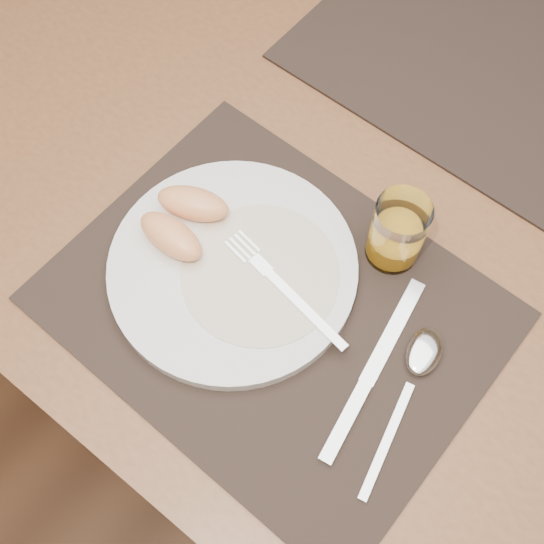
{
  "coord_description": "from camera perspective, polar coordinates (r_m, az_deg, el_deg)",
  "views": [
    {
      "loc": [
        0.19,
        -0.45,
        1.42
      ],
      "look_at": [
        -0.01,
        -0.2,
        0.77
      ],
      "focal_mm": 45.0,
      "sensor_mm": 36.0,
      "label": 1
    }
  ],
  "objects": [
    {
      "name": "ground",
      "position": [
        1.5,
        4.82,
        -7.82
      ],
      "size": [
        5.0,
        5.0,
        0.0
      ],
      "primitive_type": "plane",
      "color": "brown",
      "rests_on": "ground"
    },
    {
      "name": "table",
      "position": [
        0.9,
        8.04,
        5.74
      ],
      "size": [
        1.4,
        0.9,
        0.75
      ],
      "color": "brown",
      "rests_on": "ground"
    },
    {
      "name": "placemat_near",
      "position": [
        0.73,
        0.14,
        -2.89
      ],
      "size": [
        0.46,
        0.36,
        0.0
      ],
      "primitive_type": "cube",
      "rotation": [
        0.0,
        0.0,
        -0.03
      ],
      "color": "#2D221C",
      "rests_on": "table"
    },
    {
      "name": "placemat_far",
      "position": [
        0.96,
        17.19,
        16.59
      ],
      "size": [
        0.46,
        0.36,
        0.0
      ],
      "primitive_type": "cube",
      "rotation": [
        0.0,
        0.0,
        -0.02
      ],
      "color": "#2D221C",
      "rests_on": "table"
    },
    {
      "name": "plate",
      "position": [
        0.74,
        -3.3,
        0.35
      ],
      "size": [
        0.27,
        0.27,
        0.02
      ],
      "primitive_type": "cylinder",
      "color": "white",
      "rests_on": "placemat_near"
    },
    {
      "name": "plate_dressing",
      "position": [
        0.72,
        -1.0,
        -0.09
      ],
      "size": [
        0.17,
        0.17,
        0.0
      ],
      "color": "white",
      "rests_on": "plate"
    },
    {
      "name": "fork",
      "position": [
        0.72,
        0.34,
        -0.71
      ],
      "size": [
        0.17,
        0.05,
        0.0
      ],
      "color": "silver",
      "rests_on": "plate"
    },
    {
      "name": "knife",
      "position": [
        0.7,
        7.86,
        -9.17
      ],
      "size": [
        0.05,
        0.22,
        0.01
      ],
      "color": "silver",
      "rests_on": "placemat_near"
    },
    {
      "name": "spoon",
      "position": [
        0.71,
        12.2,
        -7.53
      ],
      "size": [
        0.06,
        0.19,
        0.01
      ],
      "color": "silver",
      "rests_on": "placemat_near"
    },
    {
      "name": "juice_glass",
      "position": [
        0.73,
        10.4,
        3.17
      ],
      "size": [
        0.06,
        0.06,
        0.09
      ],
      "color": "white",
      "rests_on": "placemat_near"
    },
    {
      "name": "grapefruit_wedges",
      "position": [
        0.74,
        -7.54,
        4.36
      ],
      "size": [
        0.09,
        0.1,
        0.03
      ],
      "color": "#FEAA68",
      "rests_on": "plate"
    }
  ]
}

